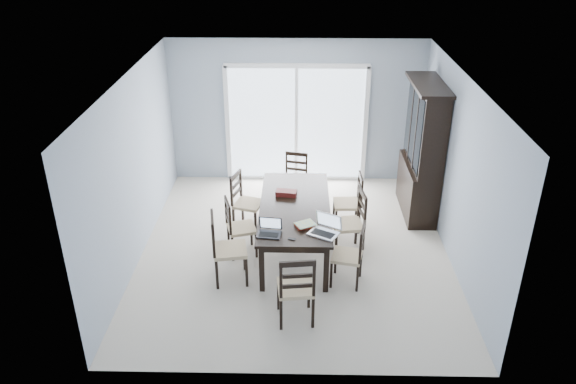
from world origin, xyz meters
name	(u,v)px	position (x,y,z in m)	size (l,w,h in m)	color
floor	(295,250)	(0.00, 0.00, 0.00)	(5.00, 5.00, 0.00)	beige
ceiling	(296,78)	(0.00, 0.00, 2.60)	(5.00, 5.00, 0.00)	white
back_wall	(296,112)	(0.00, 2.50, 1.30)	(4.50, 0.02, 2.60)	#909DAC
wall_left	(134,169)	(-2.25, 0.00, 1.30)	(0.02, 5.00, 2.60)	#909DAC
wall_right	(458,172)	(2.25, 0.00, 1.30)	(0.02, 5.00, 2.60)	#909DAC
balcony	(296,159)	(0.00, 3.50, -0.05)	(4.50, 2.00, 0.10)	gray
railing	(297,115)	(0.00, 4.50, 0.55)	(4.50, 0.06, 1.10)	#99999E
dining_table	(295,210)	(0.00, 0.00, 0.67)	(1.00, 2.20, 0.75)	black
china_hutch	(422,152)	(2.02, 1.25, 1.07)	(0.50, 1.38, 2.20)	black
sliding_door	(296,124)	(0.00, 2.48, 1.09)	(2.52, 0.05, 2.18)	silver
chair_left_near	(222,241)	(-0.95, -0.77, 0.61)	(0.51, 0.50, 1.16)	black
chair_left_mid	(235,221)	(-0.85, -0.11, 0.54)	(0.49, 0.48, 1.02)	black
chair_left_far	(243,196)	(-0.82, 0.64, 0.57)	(0.52, 0.51, 1.08)	black
chair_right_near	(354,249)	(0.79, -0.81, 0.54)	(0.47, 0.46, 1.02)	black
chair_right_mid	(354,216)	(0.85, -0.01, 0.60)	(0.49, 0.48, 1.13)	black
chair_right_far	(353,196)	(0.90, 0.67, 0.56)	(0.42, 0.41, 1.06)	black
chair_end_near	(296,283)	(0.03, -1.65, 0.60)	(0.47, 0.48, 1.13)	black
chair_end_far	(295,173)	(-0.01, 1.53, 0.55)	(0.47, 0.47, 1.03)	black
laptop_dark	(269,232)	(-0.33, -0.82, 0.80)	(0.33, 0.25, 0.21)	black
laptop_silver	(324,230)	(0.38, -0.79, 0.81)	(0.45, 0.41, 0.25)	silver
book_stack	(305,225)	(0.14, -0.59, 0.77)	(0.32, 0.30, 0.04)	maroon
cell_phone	(292,239)	(-0.03, -0.92, 0.76)	(0.10, 0.05, 0.01)	black
game_box	(286,193)	(-0.13, 0.31, 0.79)	(0.31, 0.15, 0.08)	#46100E
hot_tub	(257,132)	(-0.80, 3.60, 0.50)	(2.08, 1.90, 0.99)	brown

